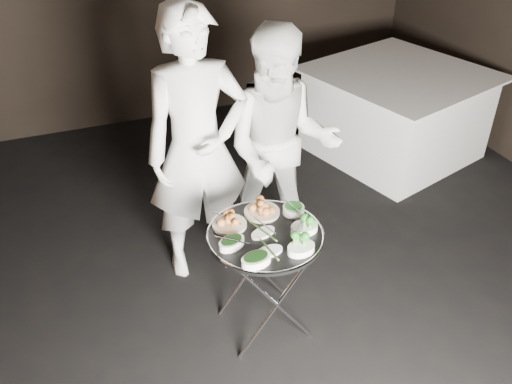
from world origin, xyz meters
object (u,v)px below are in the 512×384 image
object	(u,v)px
tray_stand	(265,277)
waiter_left	(198,150)
waiter_right	(281,147)
dining_table	(395,113)
serving_tray	(265,235)

from	to	relation	value
tray_stand	waiter_left	world-z (taller)	waiter_left
tray_stand	waiter_left	xyz separation A→B (m)	(-0.18, 0.74, 0.54)
waiter_right	dining_table	xyz separation A→B (m)	(1.64, 0.96, -0.44)
serving_tray	waiter_right	size ratio (longest dim) A/B	0.40
tray_stand	serving_tray	distance (m)	0.33
tray_stand	dining_table	world-z (taller)	dining_table
waiter_right	dining_table	size ratio (longest dim) A/B	1.17
waiter_left	waiter_right	xyz separation A→B (m)	(0.59, -0.01, -0.10)
tray_stand	waiter_left	distance (m)	0.94
serving_tray	waiter_right	distance (m)	0.85
waiter_left	dining_table	size ratio (longest dim) A/B	1.30
waiter_left	serving_tray	bearing A→B (deg)	-76.28
serving_tray	waiter_left	bearing A→B (deg)	103.57
serving_tray	waiter_right	world-z (taller)	waiter_right
waiter_left	waiter_right	distance (m)	0.60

